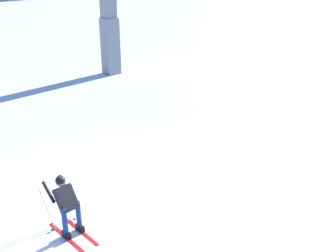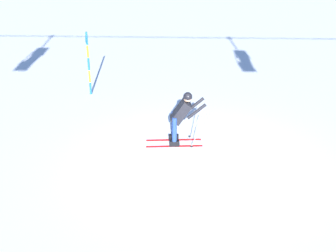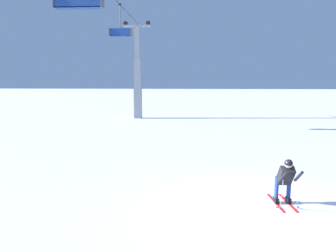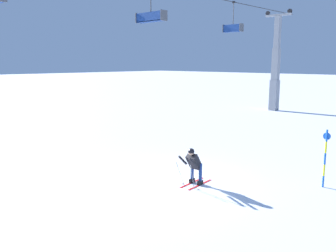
# 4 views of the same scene
# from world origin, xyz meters

# --- Properties ---
(ground_plane) EXTENTS (260.00, 260.00, 0.00)m
(ground_plane) POSITION_xyz_m (0.00, 0.00, 0.00)
(ground_plane) COLOR white
(skier_carving_main) EXTENTS (1.71, 0.74, 1.67)m
(skier_carving_main) POSITION_xyz_m (0.44, -1.03, 0.89)
(skier_carving_main) COLOR red
(skier_carving_main) RESTS_ON ground_plane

